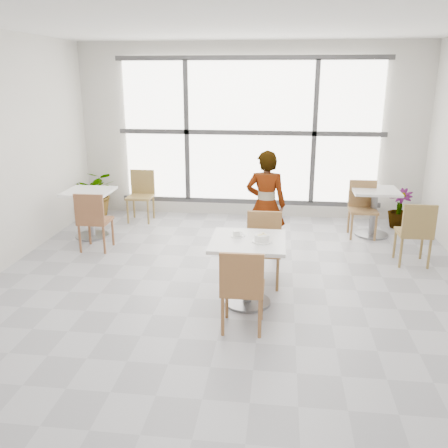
# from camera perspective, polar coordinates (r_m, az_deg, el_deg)

# --- Properties ---
(floor) EXTENTS (7.00, 7.00, 0.00)m
(floor) POSITION_cam_1_polar(r_m,az_deg,el_deg) (5.48, 0.38, -9.09)
(floor) COLOR #9E9EA5
(floor) RESTS_ON ground
(ceiling) EXTENTS (7.00, 7.00, 0.00)m
(ceiling) POSITION_cam_1_polar(r_m,az_deg,el_deg) (4.94, 0.45, 23.84)
(ceiling) COLOR white
(ceiling) RESTS_ON ground
(wall_back) EXTENTS (6.00, 0.00, 6.00)m
(wall_back) POSITION_cam_1_polar(r_m,az_deg,el_deg) (8.45, 3.12, 10.91)
(wall_back) COLOR silver
(wall_back) RESTS_ON ground
(wall_front) EXTENTS (6.00, 0.00, 6.00)m
(wall_front) POSITION_cam_1_polar(r_m,az_deg,el_deg) (1.76, -12.98, -15.44)
(wall_front) COLOR silver
(wall_front) RESTS_ON ground
(window) EXTENTS (4.60, 0.07, 2.52)m
(window) POSITION_cam_1_polar(r_m,az_deg,el_deg) (8.39, 3.09, 10.86)
(window) COLOR white
(window) RESTS_ON ground
(main_table) EXTENTS (0.80, 0.80, 0.75)m
(main_table) POSITION_cam_1_polar(r_m,az_deg,el_deg) (5.22, 2.86, -4.25)
(main_table) COLOR silver
(main_table) RESTS_ON ground
(chair_near) EXTENTS (0.42, 0.42, 0.87)m
(chair_near) POSITION_cam_1_polar(r_m,az_deg,el_deg) (4.65, 2.20, -7.32)
(chair_near) COLOR #976237
(chair_near) RESTS_ON ground
(chair_far) EXTENTS (0.42, 0.42, 0.87)m
(chair_far) POSITION_cam_1_polar(r_m,az_deg,el_deg) (5.79, 4.75, -2.29)
(chair_far) COLOR olive
(chair_far) RESTS_ON ground
(oatmeal_bowl) EXTENTS (0.21, 0.21, 0.09)m
(oatmeal_bowl) POSITION_cam_1_polar(r_m,az_deg,el_deg) (5.07, 4.55, -1.68)
(oatmeal_bowl) COLOR white
(oatmeal_bowl) RESTS_ON main_table
(coffee_cup) EXTENTS (0.16, 0.13, 0.07)m
(coffee_cup) POSITION_cam_1_polar(r_m,az_deg,el_deg) (5.22, 1.56, -1.20)
(coffee_cup) COLOR white
(coffee_cup) RESTS_ON main_table
(person) EXTENTS (0.57, 0.39, 1.50)m
(person) POSITION_cam_1_polar(r_m,az_deg,el_deg) (6.55, 5.01, 2.29)
(person) COLOR black
(person) RESTS_ON ground
(bg_table_left) EXTENTS (0.70, 0.70, 0.75)m
(bg_table_left) POSITION_cam_1_polar(r_m,az_deg,el_deg) (7.71, -15.74, 1.98)
(bg_table_left) COLOR white
(bg_table_left) RESTS_ON ground
(bg_table_right) EXTENTS (0.70, 0.70, 0.75)m
(bg_table_right) POSITION_cam_1_polar(r_m,az_deg,el_deg) (7.84, 17.48, 2.09)
(bg_table_right) COLOR silver
(bg_table_right) RESTS_ON ground
(bg_chair_left_near) EXTENTS (0.42, 0.42, 0.87)m
(bg_chair_left_near) POSITION_cam_1_polar(r_m,az_deg,el_deg) (7.05, -15.40, 0.72)
(bg_chair_left_near) COLOR brown
(bg_chair_left_near) RESTS_ON ground
(bg_chair_left_far) EXTENTS (0.42, 0.42, 0.87)m
(bg_chair_left_far) POSITION_cam_1_polar(r_m,az_deg,el_deg) (8.45, -9.85, 3.80)
(bg_chair_left_far) COLOR #9B7D44
(bg_chair_left_far) RESTS_ON ground
(bg_chair_right_near) EXTENTS (0.42, 0.42, 0.87)m
(bg_chair_right_near) POSITION_cam_1_polar(r_m,az_deg,el_deg) (6.75, 21.93, -0.66)
(bg_chair_right_near) COLOR olive
(bg_chair_right_near) RESTS_ON ground
(bg_chair_right_far) EXTENTS (0.42, 0.42, 0.87)m
(bg_chair_right_far) POSITION_cam_1_polar(r_m,az_deg,el_deg) (7.80, 16.22, 2.22)
(bg_chair_right_far) COLOR olive
(bg_chair_right_far) RESTS_ON ground
(plant_left) EXTENTS (0.81, 0.72, 0.84)m
(plant_left) POSITION_cam_1_polar(r_m,az_deg,el_deg) (8.89, -14.84, 3.59)
(plant_left) COLOR #3D8A3F
(plant_left) RESTS_ON ground
(plant_right) EXTENTS (0.47, 0.47, 0.66)m
(plant_right) POSITION_cam_1_polar(r_m,az_deg,el_deg) (8.43, 20.23, 1.74)
(plant_right) COLOR #407C38
(plant_right) RESTS_ON ground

